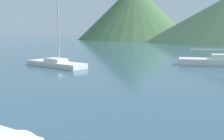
{
  "coord_description": "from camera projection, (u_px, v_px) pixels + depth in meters",
  "views": [
    {
      "loc": [
        3.92,
        -1.45,
        3.63
      ],
      "look_at": [
        -0.72,
        14.0,
        1.2
      ],
      "focal_mm": 45.0,
      "sensor_mm": 36.0,
      "label": 1
    }
  ],
  "objects": [
    {
      "name": "sailboat_middle",
      "position": [
        56.0,
        63.0,
        26.49
      ],
      "size": [
        6.81,
        4.15,
        6.83
      ],
      "rotation": [
        0.0,
        0.0,
        -0.38
      ],
      "color": "white",
      "rests_on": "ground_plane"
    },
    {
      "name": "hill_west",
      "position": [
        134.0,
        12.0,
        88.44
      ],
      "size": [
        35.55,
        35.55,
        17.18
      ],
      "color": "#476B42",
      "rests_on": "ground_plane"
    }
  ]
}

